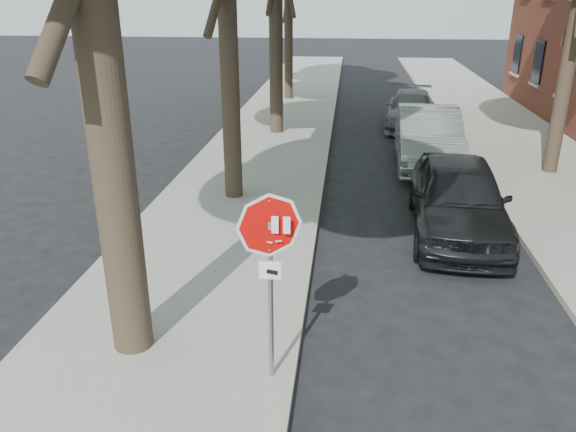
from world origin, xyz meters
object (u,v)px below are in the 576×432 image
Objects in this scene: stop_sign at (270,253)px; car_b at (428,137)px; car_a at (458,198)px; car_c at (411,110)px.

car_b is at bearing 72.90° from stop_sign.
car_a is at bearing -87.86° from car_b.
stop_sign is 0.54× the size of car_a.
stop_sign is at bearing -96.09° from car_c.
car_c is at bearing 78.26° from stop_sign.
car_a is (3.30, 5.47, -1.13)m from stop_sign.
stop_sign is 11.27m from car_b.
car_a is at bearing 58.89° from stop_sign.
car_c is (0.00, 10.41, -0.15)m from car_a.
car_b is 1.11× the size of car_c.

